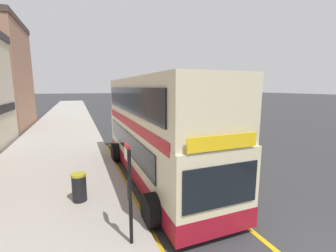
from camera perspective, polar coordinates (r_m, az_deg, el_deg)
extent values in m
plane|color=#333335|center=(34.90, -12.39, 2.85)|extent=(260.00, 260.00, 0.00)
cube|color=#A39E93|center=(34.46, -23.95, 2.28)|extent=(6.00, 76.00, 0.14)
cube|color=beige|center=(10.32, -3.09, -5.27)|extent=(2.43, 10.07, 2.30)
cube|color=beige|center=(9.99, -3.19, 6.45)|extent=(2.40, 9.86, 1.90)
cube|color=maroon|center=(10.58, -3.04, -9.72)|extent=(2.45, 10.09, 0.60)
cube|color=#B2191E|center=(10.09, -3.15, 1.16)|extent=(2.46, 9.26, 0.36)
cube|color=black|center=(10.32, -10.33, -3.71)|extent=(0.04, 8.05, 0.90)
cube|color=black|center=(9.67, -10.19, 6.50)|extent=(0.04, 8.86, 1.00)
cube|color=black|center=(5.94, 13.30, -14.53)|extent=(2.14, 0.04, 1.10)
cube|color=yellow|center=(5.58, 13.75, -3.97)|extent=(1.94, 0.04, 0.36)
cylinder|color=black|center=(7.06, -3.61, -20.16)|extent=(0.56, 1.00, 1.00)
cylinder|color=black|center=(8.15, 14.82, -16.17)|extent=(0.56, 1.00, 1.00)
cylinder|color=black|center=(12.85, -12.62, -6.41)|extent=(0.56, 1.00, 1.00)
cylinder|color=black|center=(13.49, -1.59, -5.42)|extent=(0.56, 1.00, 1.00)
cube|color=gold|center=(10.44, -10.94, -13.07)|extent=(0.16, 12.86, 0.01)
cube|color=gold|center=(11.18, 2.75, -11.32)|extent=(0.16, 12.86, 0.01)
cube|color=gold|center=(16.61, -10.65, -4.44)|extent=(2.80, 0.16, 0.01)
cylinder|color=black|center=(5.88, -9.42, -17.34)|extent=(0.09, 0.09, 2.43)
cube|color=silver|center=(5.73, -10.27, -6.94)|extent=(0.05, 0.42, 0.30)
cube|color=red|center=(5.67, -10.33, -5.01)|extent=(0.05, 0.42, 0.10)
cube|color=black|center=(5.93, -9.66, -16.18)|extent=(0.06, 0.28, 0.40)
cube|color=black|center=(18.44, -36.00, 3.45)|extent=(0.08, 6.03, 0.56)
cube|color=silver|center=(51.40, -12.54, 5.71)|extent=(1.76, 4.20, 0.72)
cube|color=black|center=(51.26, -12.55, 6.44)|extent=(1.52, 1.90, 0.60)
cylinder|color=black|center=(52.57, -13.77, 5.36)|extent=(0.22, 0.60, 0.60)
cylinder|color=black|center=(52.86, -11.76, 5.45)|extent=(0.22, 0.60, 0.60)
cylinder|color=black|center=(50.00, -13.34, 5.16)|extent=(0.22, 0.60, 0.60)
cylinder|color=black|center=(50.31, -11.23, 5.27)|extent=(0.22, 0.60, 0.60)
cube|color=#B2B5BA|center=(27.60, -4.35, 2.68)|extent=(1.76, 4.20, 0.72)
cube|color=black|center=(27.44, -4.30, 4.02)|extent=(1.52, 1.90, 0.60)
cylinder|color=black|center=(28.63, -6.91, 2.16)|extent=(0.22, 0.60, 0.60)
cylinder|color=black|center=(29.16, -3.36, 2.35)|extent=(0.22, 0.60, 0.60)
cylinder|color=black|center=(26.15, -5.43, 1.48)|extent=(0.22, 0.60, 0.60)
cylinder|color=black|center=(26.73, -1.58, 1.70)|extent=(0.22, 0.60, 0.60)
cylinder|color=black|center=(8.64, -21.33, -14.34)|extent=(0.47, 0.47, 0.90)
cylinder|color=#A5991E|center=(8.46, -21.54, -11.30)|extent=(0.50, 0.50, 0.08)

